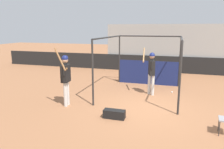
% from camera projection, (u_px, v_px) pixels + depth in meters
% --- Properties ---
extents(ground_plane, '(60.00, 60.00, 0.00)m').
position_uv_depth(ground_plane, '(148.00, 109.00, 7.91)').
color(ground_plane, '#9E6642').
extents(outfield_wall, '(24.00, 0.12, 1.07)m').
position_uv_depth(outfield_wall, '(162.00, 64.00, 14.39)').
color(outfield_wall, black).
rests_on(outfield_wall, ground).
extents(bleacher_section, '(7.60, 4.00, 3.15)m').
position_uv_depth(bleacher_section, '(165.00, 46.00, 16.10)').
color(bleacher_section, '#9E9E99').
rests_on(bleacher_section, ground).
extents(batting_cage, '(3.14, 3.88, 2.50)m').
position_uv_depth(batting_cage, '(146.00, 65.00, 10.46)').
color(batting_cage, '#282828').
rests_on(batting_cage, ground).
extents(player_batter, '(0.62, 0.80, 2.01)m').
position_uv_depth(player_batter, '(151.00, 69.00, 9.39)').
color(player_batter, silver).
rests_on(player_batter, ground).
extents(player_waiting, '(0.55, 0.75, 2.20)m').
position_uv_depth(player_waiting, '(66.00, 75.00, 8.01)').
color(player_waiting, silver).
rests_on(player_waiting, ground).
extents(equipment_bag, '(0.70, 0.28, 0.28)m').
position_uv_depth(equipment_bag, '(114.00, 114.00, 7.06)').
color(equipment_bag, black).
rests_on(equipment_bag, ground).
extents(baseball, '(0.07, 0.07, 0.07)m').
position_uv_depth(baseball, '(172.00, 92.00, 9.83)').
color(baseball, white).
rests_on(baseball, ground).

